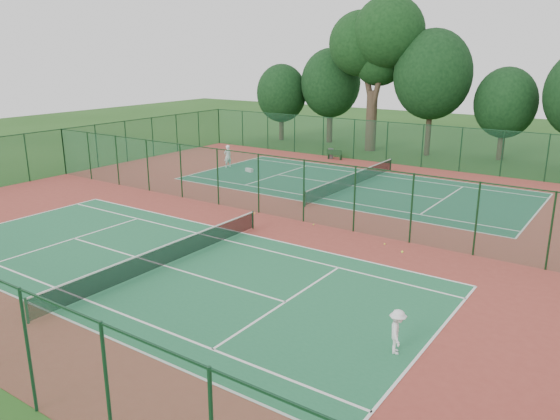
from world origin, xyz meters
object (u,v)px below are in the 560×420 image
object	(u,v)px
player_far	(228,156)
big_tree	(377,43)
player_near	(397,332)
bench	(335,154)
trash_bin	(331,153)
kit_bag	(249,170)

from	to	relation	value
player_far	big_tree	size ratio (longest dim) A/B	0.13
player_near	big_tree	xyz separation A→B (m)	(-16.47, 33.06, 9.10)
player_near	bench	xyz separation A→B (m)	(-17.12, 26.93, -0.29)
player_near	trash_bin	size ratio (longest dim) A/B	1.66
trash_bin	bench	distance (m)	0.60
player_far	trash_bin	distance (m)	9.57
player_near	trash_bin	world-z (taller)	player_near
big_tree	trash_bin	bearing A→B (deg)	-101.51
player_near	kit_bag	bearing A→B (deg)	22.75
trash_bin	player_far	bearing A→B (deg)	-121.18
player_near	big_tree	size ratio (longest dim) A/B	0.10
trash_bin	big_tree	xyz separation A→B (m)	(1.19, 5.85, 9.39)
player_near	big_tree	world-z (taller)	big_tree
player_far	kit_bag	distance (m)	2.64
trash_bin	big_tree	distance (m)	11.13
player_near	player_far	distance (m)	29.55
trash_bin	kit_bag	bearing A→B (deg)	-105.97
player_far	trash_bin	xyz separation A→B (m)	(4.95, 8.17, -0.48)
bench	player_near	bearing A→B (deg)	-65.50
kit_bag	bench	bearing A→B (deg)	85.45
trash_bin	bench	size ratio (longest dim) A/B	0.61
kit_bag	big_tree	size ratio (longest dim) A/B	0.05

